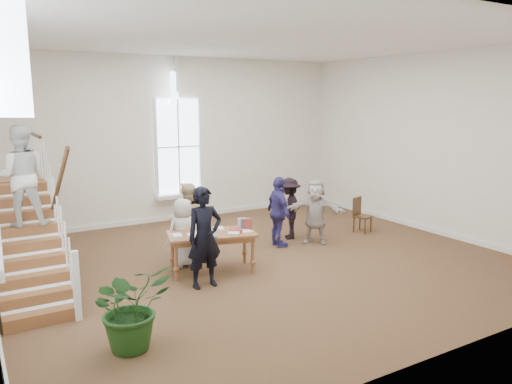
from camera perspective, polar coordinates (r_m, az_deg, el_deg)
ground at (r=10.51m, az=0.61°, el=-7.99°), size 10.00×10.00×0.00m
room_shell at (r=14.22m, az=-8.59°, el=-1.52°), size 10.49×10.00×10.00m
staircase at (r=9.47m, az=-25.06°, el=-0.93°), size 1.10×4.10×2.92m
library_table at (r=9.78m, az=-5.07°, el=-5.14°), size 1.84×1.24×0.85m
police_officer at (r=8.98m, az=-5.90°, el=-5.18°), size 0.68×0.46×1.83m
elderly_woman at (r=10.18m, az=-8.32°, el=-4.60°), size 0.70×0.48×1.40m
person_yellow at (r=10.71m, az=-7.87°, el=-3.25°), size 0.84×0.68×1.61m
woman_cluster_a at (r=11.39m, az=2.60°, el=-2.30°), size 0.50×0.99×1.63m
woman_cluster_b at (r=12.09m, az=3.81°, el=-1.87°), size 0.90×1.11×1.49m
woman_cluster_c at (r=11.75m, az=6.81°, el=-2.22°), size 1.31×1.32×1.52m
floor_plant at (r=7.08m, az=-14.06°, el=-12.57°), size 1.20×1.08×1.20m
side_chair at (r=12.98m, az=11.82°, el=-2.37°), size 0.49×0.49×0.89m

